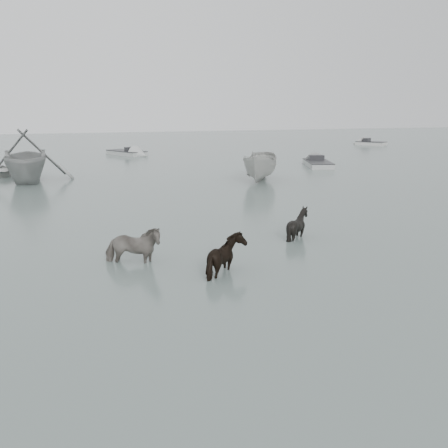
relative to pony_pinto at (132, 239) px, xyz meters
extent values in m
plane|color=#51615B|center=(3.88, -0.29, -0.72)|extent=(140.00, 140.00, 0.00)
imported|color=black|center=(0.00, 0.00, 0.00)|extent=(1.86, 1.28, 1.43)
imported|color=black|center=(2.33, -1.63, -0.04)|extent=(1.48, 1.61, 1.35)
imported|color=black|center=(5.77, 1.27, -0.04)|extent=(1.24, 1.10, 1.36)
imported|color=#999B99|center=(-4.02, 17.47, 0.90)|extent=(5.48, 6.30, 3.24)
imported|color=#ADADA8|center=(9.23, 13.71, 0.21)|extent=(3.95, 5.05, 1.85)
camera|label=1|loc=(-1.52, -13.87, 3.75)|focal=40.00mm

